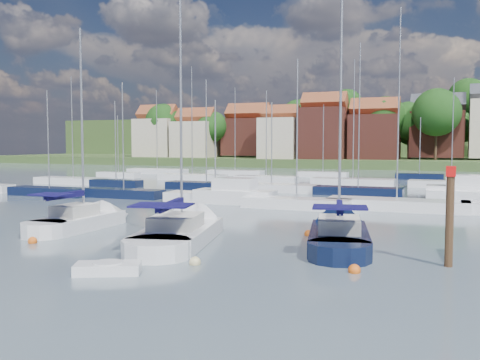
% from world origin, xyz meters
% --- Properties ---
extents(ground, '(260.00, 260.00, 0.00)m').
position_xyz_m(ground, '(0.00, 40.00, 0.00)').
color(ground, '#42505A').
rests_on(ground, ground).
extents(sailboat_left, '(2.60, 9.74, 13.32)m').
position_xyz_m(sailboat_left, '(-9.10, 4.85, 0.36)').
color(sailboat_left, white).
rests_on(sailboat_left, ground).
extents(sailboat_centre, '(5.94, 12.77, 16.74)m').
position_xyz_m(sailboat_centre, '(-1.61, 3.76, 0.35)').
color(sailboat_centre, white).
rests_on(sailboat_centre, ground).
extents(sailboat_navy, '(5.10, 11.40, 15.32)m').
position_xyz_m(sailboat_navy, '(6.66, 5.53, 0.36)').
color(sailboat_navy, black).
rests_on(sailboat_navy, ground).
extents(tender, '(2.88, 2.23, 0.57)m').
position_xyz_m(tender, '(-0.68, -4.98, 0.22)').
color(tender, white).
rests_on(tender, ground).
extents(timber_piling, '(0.40, 0.40, 6.58)m').
position_xyz_m(timber_piling, '(12.20, 1.49, 1.25)').
color(timber_piling, '#4C331E').
rests_on(timber_piling, ground).
extents(buoy_c, '(0.49, 0.49, 0.49)m').
position_xyz_m(buoy_c, '(-8.35, -0.93, 0.00)').
color(buoy_c, '#D85914').
rests_on(buoy_c, ground).
extents(buoy_d, '(0.51, 0.51, 0.51)m').
position_xyz_m(buoy_d, '(1.89, -2.21, 0.00)').
color(buoy_d, beige).
rests_on(buoy_d, ground).
extents(buoy_e, '(0.47, 0.47, 0.47)m').
position_xyz_m(buoy_e, '(4.69, 6.69, 0.00)').
color(buoy_e, '#D85914').
rests_on(buoy_e, ground).
extents(buoy_f, '(0.52, 0.52, 0.52)m').
position_xyz_m(buoy_f, '(8.62, -1.10, 0.00)').
color(buoy_f, '#D85914').
rests_on(buoy_f, ground).
extents(marina_field, '(79.62, 41.41, 15.93)m').
position_xyz_m(marina_field, '(1.91, 35.15, 0.43)').
color(marina_field, white).
rests_on(marina_field, ground).
extents(far_shore_town, '(212.46, 90.00, 22.27)m').
position_xyz_m(far_shore_town, '(2.23, 132.67, 4.61)').
color(far_shore_town, '#3A562B').
rests_on(far_shore_town, ground).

